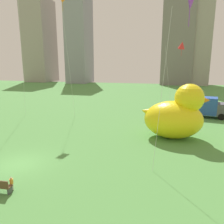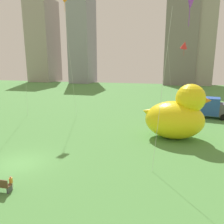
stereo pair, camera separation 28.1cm
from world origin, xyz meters
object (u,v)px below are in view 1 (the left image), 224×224
at_px(box_truck, 206,107).
at_px(kite_orange, 63,5).
at_px(person_child, 12,183).
at_px(kite_red, 182,45).
at_px(giant_inflatable_duck, 176,115).
at_px(kite_purple, 188,7).

xyz_separation_m(box_truck, kite_orange, (-19.36, -4.20, 13.60)).
bearing_deg(person_child, kite_red, 68.48).
relative_size(giant_inflatable_duck, box_truck, 1.09).
distance_m(giant_inflatable_duck, kite_purple, 11.00).
distance_m(person_child, giant_inflatable_duck, 16.00).
relative_size(giant_inflatable_duck, kite_orange, 0.41).
bearing_deg(person_child, giant_inflatable_duck, 50.86).
distance_m(box_truck, kite_red, 11.13).
bearing_deg(giant_inflatable_duck, kite_orange, 157.57).
bearing_deg(kite_red, kite_orange, -148.21).
bearing_deg(box_truck, giant_inflatable_duck, -114.07).
height_order(kite_red, kite_orange, kite_orange).
height_order(giant_inflatable_duck, kite_orange, kite_orange).
distance_m(giant_inflatable_duck, kite_orange, 20.38).
relative_size(person_child, kite_purple, 0.07).
height_order(kite_purple, kite_orange, kite_orange).
xyz_separation_m(giant_inflatable_duck, box_truck, (4.60, 10.30, -0.95)).
relative_size(giant_inflatable_duck, kite_red, 0.61).
relative_size(box_truck, kite_red, 0.56).
relative_size(box_truck, kite_purple, 0.51).
distance_m(person_child, kite_red, 31.95).
height_order(box_truck, kite_orange, kite_orange).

